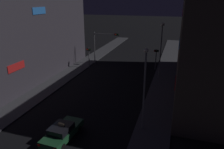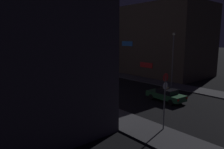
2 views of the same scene
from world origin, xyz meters
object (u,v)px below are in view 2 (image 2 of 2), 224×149
Objects in this scene: sign_pole_left at (165,96)px; taxi at (166,95)px; street_lamp_far_block at (108,44)px; street_lamp_near_block at (173,55)px; traffic_light_right_kerb at (92,60)px; traffic_light_left_kerb at (45,66)px; traffic_light_overhead at (47,54)px.

taxi is at bearing 34.40° from sign_pole_left.
street_lamp_far_block reaches higher than sign_pole_left.
street_lamp_near_block is (6.35, 3.58, 3.90)m from taxi.
traffic_light_right_kerb is 0.81× the size of sign_pole_left.
street_lamp_far_block is at bearing -6.54° from traffic_light_left_kerb.
traffic_light_right_kerb is 5.24m from street_lamp_far_block.
taxi is at bearing -73.47° from traffic_light_left_kerb.
traffic_light_left_kerb is 20.09m from street_lamp_near_block.
traffic_light_left_kerb is 11.49m from traffic_light_right_kerb.
traffic_light_overhead is at bearing 119.28° from street_lamp_near_block.
street_lamp_near_block is (12.13, -15.89, 2.07)m from traffic_light_left_kerb.
street_lamp_far_block is at bearing -76.00° from traffic_light_right_kerb.
taxi is 19.84m from street_lamp_far_block.
traffic_light_right_kerb is at bearing 76.18° from taxi.
traffic_light_right_kerb is (5.42, 22.03, 1.81)m from taxi.
traffic_light_left_kerb is (-5.78, 19.47, 1.84)m from taxi.
sign_pole_left is 15.40m from street_lamp_near_block.
sign_pole_left is (-12.03, -26.56, 0.21)m from traffic_light_right_kerb.
street_lamp_far_block is (0.06, 14.49, 1.19)m from street_lamp_near_block.
street_lamp_far_block is at bearing 89.75° from street_lamp_near_block.
traffic_light_overhead reaches higher than sign_pole_left.
street_lamp_far_block reaches higher than traffic_light_right_kerb.
traffic_light_overhead reaches higher than taxi.
traffic_light_overhead is 0.72× the size of street_lamp_far_block.
traffic_light_right_kerb is (9.49, -0.11, -1.71)m from traffic_light_overhead.
street_lamp_far_block reaches higher than traffic_light_left_kerb.
traffic_light_left_kerb is at bearing -167.10° from traffic_light_right_kerb.
traffic_light_left_kerb is at bearing 88.01° from sign_pole_left.
street_lamp_far_block is (6.41, 18.07, 5.10)m from taxi.
street_lamp_far_block is (12.19, -1.40, 3.26)m from traffic_light_left_kerb.
traffic_light_left_kerb is 0.47× the size of street_lamp_near_block.
sign_pole_left is 26.26m from street_lamp_far_block.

